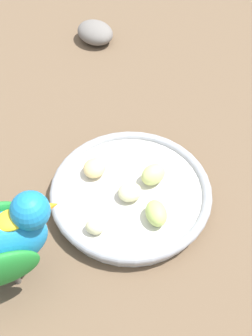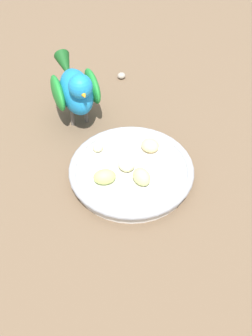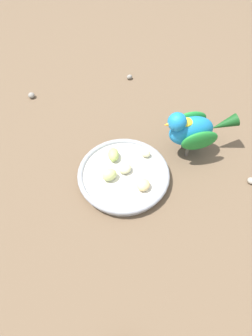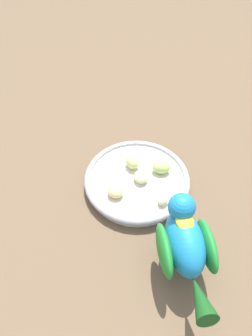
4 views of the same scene
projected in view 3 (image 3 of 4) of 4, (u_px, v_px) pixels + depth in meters
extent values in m
plane|color=brown|center=(118.00, 168.00, 0.72)|extent=(4.00, 4.00, 0.00)
cylinder|color=beige|center=(124.00, 176.00, 0.69)|extent=(0.21, 0.21, 0.02)
torus|color=#93969B|center=(124.00, 174.00, 0.68)|extent=(0.22, 0.22, 0.01)
ellipsoid|color=beige|center=(146.00, 153.00, 0.71)|extent=(0.02, 0.03, 0.02)
ellipsoid|color=#B2CC66|center=(113.00, 155.00, 0.70)|extent=(0.04, 0.03, 0.03)
ellipsoid|color=beige|center=(125.00, 168.00, 0.68)|extent=(0.04, 0.04, 0.02)
ellipsoid|color=#E5C67F|center=(143.00, 185.00, 0.65)|extent=(0.04, 0.04, 0.02)
ellipsoid|color=#C6D17A|center=(109.00, 175.00, 0.66)|extent=(0.04, 0.04, 0.03)
cylinder|color=#59544C|center=(187.00, 151.00, 0.73)|extent=(0.01, 0.01, 0.03)
cylinder|color=#59544C|center=(183.00, 143.00, 0.74)|extent=(0.01, 0.01, 0.03)
ellipsoid|color=#197AB7|center=(191.00, 131.00, 0.69)|extent=(0.09, 0.12, 0.08)
ellipsoid|color=#1E7F2D|center=(200.00, 141.00, 0.67)|extent=(0.05, 0.09, 0.06)
ellipsoid|color=#1E7F2D|center=(189.00, 121.00, 0.71)|extent=(0.05, 0.09, 0.06)
cone|color=#144719|center=(224.00, 124.00, 0.70)|extent=(0.05, 0.08, 0.05)
sphere|color=#197AB7|center=(177.00, 122.00, 0.65)|extent=(0.06, 0.06, 0.04)
cone|color=orange|center=(168.00, 124.00, 0.65)|extent=(0.02, 0.02, 0.02)
ellipsoid|color=yellow|center=(186.00, 122.00, 0.66)|extent=(0.04, 0.04, 0.01)
ellipsoid|color=gray|center=(251.00, 181.00, 0.69)|extent=(0.02, 0.02, 0.01)
ellipsoid|color=gray|center=(130.00, 77.00, 0.93)|extent=(0.02, 0.02, 0.01)
ellipsoid|color=gray|center=(31.00, 95.00, 0.87)|extent=(0.03, 0.03, 0.02)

